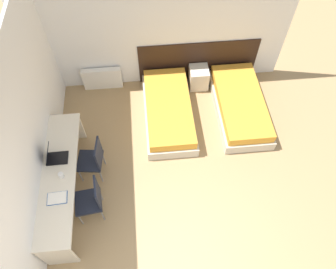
# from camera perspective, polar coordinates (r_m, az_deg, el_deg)

# --- Properties ---
(wall_back) EXTENTS (5.14, 0.05, 2.70)m
(wall_back) POSITION_cam_1_polar(r_m,az_deg,el_deg) (6.47, -1.68, 17.95)
(wall_back) COLOR white
(wall_back) RESTS_ON ground_plane
(wall_left) EXTENTS (0.05, 5.11, 2.70)m
(wall_left) POSITION_cam_1_polar(r_m,az_deg,el_deg) (5.31, -22.89, 1.17)
(wall_left) COLOR white
(wall_left) RESTS_ON ground_plane
(headboard_panel) EXTENTS (2.50, 0.03, 0.97)m
(headboard_panel) POSITION_cam_1_polar(r_m,az_deg,el_deg) (7.09, 5.23, 12.60)
(headboard_panel) COLOR black
(headboard_panel) RESTS_ON ground_plane
(bed_near_window) EXTENTS (0.95, 1.99, 0.41)m
(bed_near_window) POSITION_cam_1_polar(r_m,az_deg,el_deg) (6.54, 0.08, 4.18)
(bed_near_window) COLOR beige
(bed_near_window) RESTS_ON ground_plane
(bed_near_door) EXTENTS (0.95, 1.99, 0.41)m
(bed_near_door) POSITION_cam_1_polar(r_m,az_deg,el_deg) (6.79, 12.39, 5.01)
(bed_near_door) COLOR beige
(bed_near_door) RESTS_ON ground_plane
(nightstand) EXTENTS (0.39, 0.40, 0.47)m
(nightstand) POSITION_cam_1_polar(r_m,az_deg,el_deg) (7.11, 5.35, 9.86)
(nightstand) COLOR beige
(nightstand) RESTS_ON ground_plane
(radiator) EXTENTS (0.82, 0.12, 0.51)m
(radiator) POSITION_cam_1_polar(r_m,az_deg,el_deg) (7.17, -11.35, 9.54)
(radiator) COLOR silver
(radiator) RESTS_ON ground_plane
(desk) EXTENTS (0.54, 2.37, 0.74)m
(desk) POSITION_cam_1_polar(r_m,az_deg,el_deg) (5.58, -18.15, -7.23)
(desk) COLOR beige
(desk) RESTS_ON ground_plane
(chair_near_laptop) EXTENTS (0.46, 0.46, 0.93)m
(chair_near_laptop) POSITION_cam_1_polar(r_m,az_deg,el_deg) (5.72, -12.92, -4.11)
(chair_near_laptop) COLOR black
(chair_near_laptop) RESTS_ON ground_plane
(chair_near_notebook) EXTENTS (0.46, 0.46, 0.93)m
(chair_near_notebook) POSITION_cam_1_polar(r_m,az_deg,el_deg) (5.39, -13.16, -10.88)
(chair_near_notebook) COLOR black
(chair_near_notebook) RESTS_ON ground_plane
(laptop) EXTENTS (0.34, 0.24, 0.34)m
(laptop) POSITION_cam_1_polar(r_m,az_deg,el_deg) (5.55, -19.24, -3.66)
(laptop) COLOR black
(laptop) RESTS_ON desk
(open_notebook) EXTENTS (0.31, 0.22, 0.02)m
(open_notebook) POSITION_cam_1_polar(r_m,az_deg,el_deg) (5.26, -18.75, -10.44)
(open_notebook) COLOR #1E4793
(open_notebook) RESTS_ON desk
(mug) EXTENTS (0.08, 0.08, 0.09)m
(mug) POSITION_cam_1_polar(r_m,az_deg,el_deg) (5.37, -18.11, -6.75)
(mug) COLOR white
(mug) RESTS_ON desk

